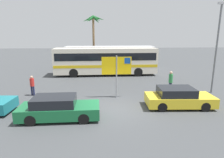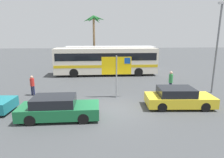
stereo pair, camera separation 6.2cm
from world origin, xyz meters
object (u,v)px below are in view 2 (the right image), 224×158
(car_green, at_px, (58,108))
(pedestrian_by_bus, at_px, (171,80))
(pedestrian_crossing_lot, at_px, (32,84))
(bus_rear_coach, at_px, (110,57))
(car_yellow, at_px, (178,98))
(bus_front_coach, at_px, (106,60))
(ferry_sign, at_px, (117,67))

(car_green, relative_size, pedestrian_by_bus, 2.47)
(pedestrian_by_bus, distance_m, pedestrian_crossing_lot, 11.02)
(bus_rear_coach, xyz_separation_m, car_yellow, (3.53, -14.39, -1.15))
(car_yellow, height_order, car_green, same)
(bus_front_coach, height_order, bus_rear_coach, same)
(ferry_sign, xyz_separation_m, car_green, (-3.70, -3.52, -1.69))
(bus_rear_coach, relative_size, car_yellow, 2.67)
(pedestrian_by_bus, bearing_deg, pedestrian_crossing_lot, 54.38)
(bus_rear_coach, relative_size, pedestrian_by_bus, 6.55)
(bus_rear_coach, distance_m, car_yellow, 14.86)
(car_green, relative_size, pedestrian_crossing_lot, 2.81)
(car_green, xyz_separation_m, pedestrian_crossing_lot, (-2.85, 4.52, 0.29))
(car_yellow, distance_m, pedestrian_crossing_lot, 10.88)
(bus_rear_coach, bearing_deg, car_green, -104.28)
(pedestrian_by_bus, relative_size, pedestrian_crossing_lot, 1.14)
(bus_rear_coach, height_order, ferry_sign, ferry_sign)
(bus_front_coach, xyz_separation_m, car_green, (-3.26, -12.14, -1.15))
(bus_rear_coach, xyz_separation_m, pedestrian_by_bus, (4.19, -11.29, -0.71))
(pedestrian_crossing_lot, bearing_deg, bus_front_coach, 158.32)
(bus_front_coach, relative_size, car_yellow, 2.67)
(car_yellow, distance_m, pedestrian_by_bus, 3.20)
(car_green, distance_m, pedestrian_by_bus, 9.26)
(bus_front_coach, height_order, car_green, bus_front_coach)
(ferry_sign, relative_size, car_green, 0.72)
(bus_front_coach, height_order, car_yellow, bus_front_coach)
(bus_front_coach, bearing_deg, ferry_sign, -87.10)
(bus_front_coach, relative_size, bus_rear_coach, 1.00)
(bus_rear_coach, height_order, pedestrian_crossing_lot, bus_rear_coach)
(bus_rear_coach, bearing_deg, car_yellow, -76.20)
(bus_front_coach, bearing_deg, car_green, -105.03)
(bus_rear_coach, relative_size, car_green, 2.66)
(bus_front_coach, distance_m, car_yellow, 11.76)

